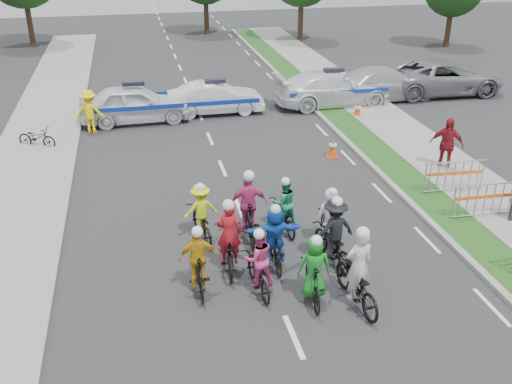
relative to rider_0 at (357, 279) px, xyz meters
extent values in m
plane|color=#28282B|center=(-1.66, -0.80, -0.66)|extent=(90.00, 90.00, 0.00)
cube|color=gray|center=(3.44, 4.20, -0.60)|extent=(0.20, 60.00, 0.12)
cube|color=#244817|center=(4.14, 4.20, -0.61)|extent=(1.20, 60.00, 0.11)
cube|color=gray|center=(5.94, 4.20, -0.60)|extent=(2.40, 60.00, 0.13)
cube|color=gray|center=(-8.16, 4.20, -0.60)|extent=(3.00, 60.00, 0.13)
imported|color=black|center=(0.00, 0.01, -0.14)|extent=(0.88, 2.04, 1.04)
imported|color=silver|center=(0.00, -0.04, 0.38)|extent=(0.67, 0.47, 1.73)
sphere|color=white|center=(0.00, -0.09, 1.21)|extent=(0.30, 0.30, 0.30)
imported|color=black|center=(-0.90, 0.35, -0.17)|extent=(0.66, 1.70, 0.99)
imported|color=#167E22|center=(-0.90, 0.30, 0.26)|extent=(0.78, 0.56, 1.49)
sphere|color=white|center=(-0.90, 0.25, 0.95)|extent=(0.26, 0.26, 0.26)
imported|color=black|center=(-2.02, 0.99, -0.23)|extent=(0.71, 1.69, 0.87)
imported|color=#CD397D|center=(-2.02, 0.94, 0.24)|extent=(0.74, 0.60, 1.44)
sphere|color=white|center=(-2.02, 0.89, 0.89)|extent=(0.25, 0.25, 0.25)
imported|color=black|center=(-3.35, 1.28, -0.16)|extent=(0.50, 1.67, 1.00)
imported|color=gold|center=(-3.35, 1.23, 0.27)|extent=(0.89, 0.38, 1.50)
sphere|color=white|center=(-3.35, 1.18, 0.95)|extent=(0.26, 0.26, 0.26)
imported|color=black|center=(0.06, 1.74, -0.18)|extent=(0.96, 1.94, 0.97)
imported|color=black|center=(0.06, 1.69, 0.33)|extent=(1.14, 0.78, 1.62)
sphere|color=white|center=(0.06, 1.64, 1.09)|extent=(0.28, 0.28, 0.28)
imported|color=black|center=(-1.41, 1.93, -0.16)|extent=(0.51, 1.68, 1.00)
imported|color=blue|center=(-1.41, 1.88, 0.27)|extent=(1.40, 0.47, 1.50)
sphere|color=white|center=(-1.41, 1.83, 0.96)|extent=(0.26, 0.26, 0.26)
imported|color=black|center=(-2.51, 2.06, -0.17)|extent=(0.89, 1.96, 0.99)
imported|color=#B21622|center=(-2.51, 2.01, 0.34)|extent=(0.65, 0.47, 1.66)
sphere|color=white|center=(-2.51, 1.96, 1.12)|extent=(0.29, 0.29, 0.29)
imported|color=black|center=(0.27, 2.63, -0.18)|extent=(0.58, 1.64, 0.97)
imported|color=white|center=(0.27, 2.58, 0.24)|extent=(0.74, 0.52, 1.45)
sphere|color=white|center=(0.27, 2.53, 0.90)|extent=(0.25, 0.25, 0.25)
imported|color=black|center=(-0.71, 3.59, -0.24)|extent=(0.73, 1.67, 0.85)
imported|color=#1B9664|center=(-0.71, 3.54, 0.22)|extent=(0.74, 0.60, 1.42)
sphere|color=white|center=(-0.71, 3.49, 0.87)|extent=(0.25, 0.25, 0.25)
imported|color=black|center=(-1.74, 3.41, -0.09)|extent=(0.62, 1.94, 1.16)
imported|color=#D43A83|center=(-1.74, 3.36, 0.38)|extent=(1.03, 0.46, 1.73)
sphere|color=white|center=(-1.74, 3.31, 1.21)|extent=(0.30, 0.30, 0.30)
imported|color=black|center=(-2.98, 3.68, -0.23)|extent=(0.82, 1.71, 0.86)
imported|color=#DFF419|center=(-2.98, 3.63, 0.23)|extent=(1.00, 0.67, 1.43)
sphere|color=white|center=(-2.98, 3.58, 0.88)|extent=(0.25, 0.25, 0.25)
imported|color=white|center=(-4.39, 13.97, 0.12)|extent=(4.67, 1.97, 1.58)
imported|color=white|center=(-0.93, 14.36, 0.02)|extent=(4.17, 1.47, 1.37)
imported|color=white|center=(4.51, 14.40, 0.12)|extent=(5.45, 2.35, 1.56)
imported|color=#B7B7BC|center=(7.25, 14.77, 0.09)|extent=(5.39, 2.58, 1.52)
imported|color=gray|center=(10.38, 15.04, 0.15)|extent=(5.92, 2.87, 1.62)
imported|color=maroon|center=(5.72, 6.41, 0.28)|extent=(1.18, 1.00, 1.89)
imported|color=#FFE90D|center=(-6.18, 13.00, 0.20)|extent=(1.26, 0.95, 1.74)
cube|color=#F24C0C|center=(2.42, 8.41, -0.65)|extent=(0.40, 0.40, 0.03)
cone|color=#F24C0C|center=(2.42, 8.41, -0.31)|extent=(0.36, 0.36, 0.70)
cylinder|color=silver|center=(2.42, 8.41, -0.21)|extent=(0.29, 0.29, 0.08)
cube|color=#F24C0C|center=(4.98, 12.43, -0.65)|extent=(0.40, 0.40, 0.03)
cone|color=#F24C0C|center=(4.98, 12.43, -0.31)|extent=(0.36, 0.36, 0.70)
cylinder|color=silver|center=(4.98, 12.43, -0.21)|extent=(0.29, 0.29, 0.08)
imported|color=black|center=(-8.13, 11.67, -0.26)|extent=(1.62, 1.16, 0.81)
cylinder|color=#382619|center=(7.34, 29.20, 0.96)|extent=(0.36, 0.36, 3.25)
cylinder|color=#382619|center=(16.34, 25.20, 0.71)|extent=(0.36, 0.36, 2.75)
cylinder|color=#382619|center=(-10.66, 31.20, 1.09)|extent=(0.36, 0.36, 3.50)
cylinder|color=#382619|center=(1.34, 33.20, 0.84)|extent=(0.36, 0.36, 3.00)
camera|label=1|loc=(-4.45, -9.75, 7.21)|focal=40.00mm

